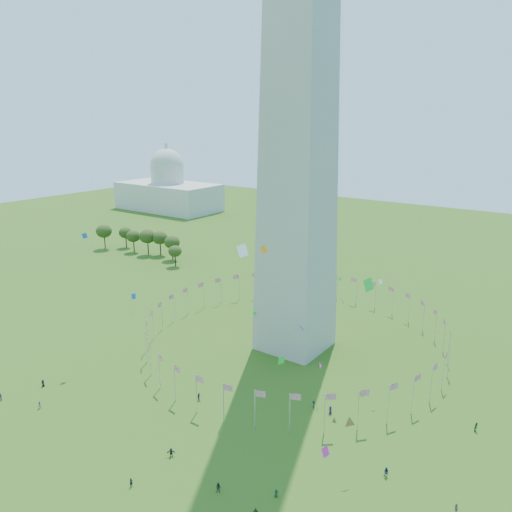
# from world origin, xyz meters

# --- Properties ---
(ground) EXTENTS (600.00, 600.00, 0.00)m
(ground) POSITION_xyz_m (0.00, 0.00, 0.00)
(ground) COLOR #2C5112
(ground) RESTS_ON ground
(washington_monument) EXTENTS (16.80, 16.80, 169.00)m
(washington_monument) POSITION_xyz_m (0.00, 50.00, 84.50)
(washington_monument) COLOR #B8B3A4
(washington_monument) RESTS_ON ground
(flag_ring) EXTENTS (80.24, 80.24, 9.00)m
(flag_ring) POSITION_xyz_m (-0.00, 50.00, 4.50)
(flag_ring) COLOR silver
(flag_ring) RESTS_ON ground
(capitol_building) EXTENTS (70.00, 35.00, 46.00)m
(capitol_building) POSITION_xyz_m (-180.00, 180.00, 23.00)
(capitol_building) COLOR beige
(capitol_building) RESTS_ON ground
(crowd) EXTENTS (92.84, 66.52, 1.93)m
(crowd) POSITION_xyz_m (15.21, 0.84, 0.89)
(crowd) COLOR black
(crowd) RESTS_ON ground
(kites_aloft) EXTENTS (95.67, 74.02, 41.92)m
(kites_aloft) POSITION_xyz_m (11.20, 20.59, 21.75)
(kites_aloft) COLOR blue
(kites_aloft) RESTS_ON ground
(tree_line_west) EXTENTS (54.95, 15.17, 11.67)m
(tree_line_west) POSITION_xyz_m (-106.95, 91.09, 5.40)
(tree_line_west) COLOR #3B531B
(tree_line_west) RESTS_ON ground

